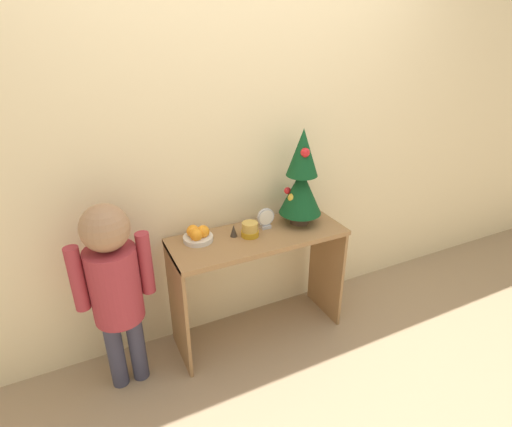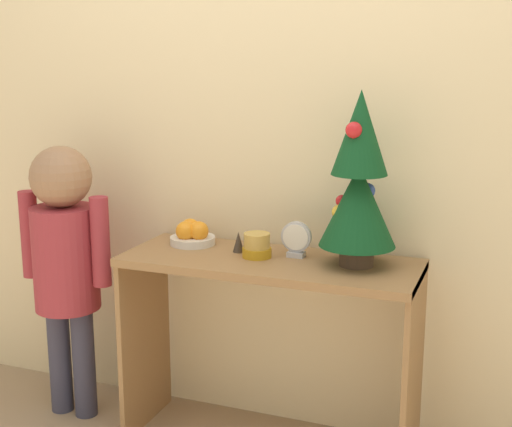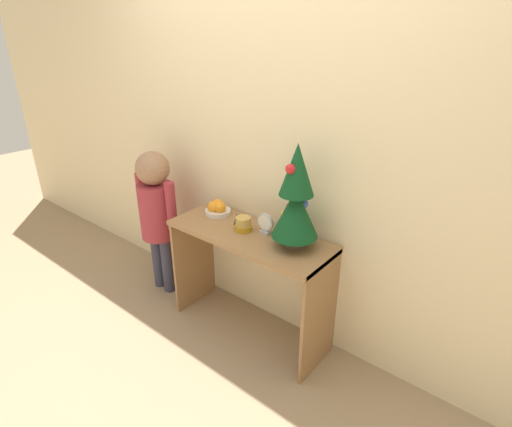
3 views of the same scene
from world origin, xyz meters
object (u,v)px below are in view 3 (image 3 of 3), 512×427
fruit_bowl (217,209)px  singing_bowl (243,224)px  desk_clock (265,224)px  figurine (237,219)px  child_figure (157,207)px  mini_tree (296,199)px

fruit_bowl → singing_bowl: size_ratio=1.65×
desk_clock → figurine: desk_clock is taller
singing_bowl → child_figure: (-0.79, -0.05, -0.09)m
mini_tree → singing_bowl: bearing=-176.0°
fruit_bowl → figurine: bearing=-10.4°
mini_tree → fruit_bowl: (-0.65, 0.05, -0.25)m
child_figure → desk_clock: bearing=6.2°
desk_clock → figurine: size_ratio=1.71×
singing_bowl → figurine: 0.10m
singing_bowl → child_figure: bearing=-176.5°
mini_tree → singing_bowl: 0.44m
mini_tree → desk_clock: (-0.23, 0.03, -0.23)m
mini_tree → child_figure: bearing=-176.3°
mini_tree → singing_bowl: (-0.36, -0.02, -0.25)m
fruit_bowl → child_figure: bearing=-165.7°
figurine → child_figure: 0.71m
figurine → fruit_bowl: bearing=169.6°
fruit_bowl → child_figure: size_ratio=0.16×
singing_bowl → child_figure: 0.80m
singing_bowl → figurine: (-0.09, 0.04, -0.00)m
mini_tree → fruit_bowl: size_ratio=3.47×
mini_tree → desk_clock: size_ratio=4.60×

